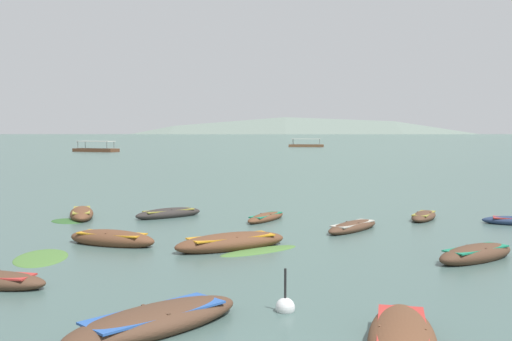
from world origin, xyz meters
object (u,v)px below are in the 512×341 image
Objects in this scene: ferry_0 at (96,150)px; ferry_1 at (306,145)px; rowboat_11 at (112,239)px; rowboat_12 at (353,227)px; rowboat_0 at (231,242)px; rowboat_8 at (266,217)px; rowboat_7 at (169,214)px; mooring_buoy at (285,307)px; rowboat_13 at (82,214)px; rowboat_3 at (402,341)px; rowboat_4 at (155,321)px; rowboat_9 at (424,216)px; rowboat_10 at (476,254)px.

ferry_0 is 1.05× the size of ferry_1.
rowboat_12 is at bearing 20.56° from rowboat_11.
rowboat_0 is 0.45× the size of ferry_1.
rowboat_11 is (-5.90, -6.59, 0.08)m from rowboat_8.
rowboat_7 is 16.97m from mooring_buoy.
mooring_buoy is (10.22, -15.62, -0.10)m from rowboat_13.
rowboat_0 reaches higher than rowboat_8.
rowboat_3 is 1.10× the size of rowboat_4.
rowboat_11 is (-3.74, 9.90, 0.02)m from rowboat_4.
rowboat_12 is (8.97, -3.83, -0.02)m from rowboat_7.
rowboat_11 reaches higher than rowboat_4.
rowboat_12 is at bearing 65.83° from rowboat_4.
ferry_0 reaches higher than rowboat_4.
rowboat_4 is at bearing 167.29° from rowboat_3.
rowboat_13 is at bearing -97.44° from ferry_1.
rowboat_8 is (5.04, -0.93, -0.04)m from rowboat_7.
rowboat_0 reaches higher than rowboat_12.
rowboat_7 is 4.45m from rowboat_13.
rowboat_13 is at bearing 179.90° from rowboat_9.
mooring_buoy is (2.91, 1.46, -0.10)m from rowboat_4.
rowboat_11 is at bearing -96.56° from rowboat_7.
rowboat_3 is 3.93× the size of mooring_buoy.
rowboat_7 is 0.34× the size of ferry_1.
mooring_buoy is (-3.19, -12.13, -0.05)m from rowboat_12.
rowboat_4 is 121.82m from ferry_0.
rowboat_7 is at bearing 99.37° from rowboat_4.
rowboat_7 is 0.89× the size of rowboat_11.
rowboat_9 is 17.40m from rowboat_13.
ferry_0 is 121.36m from mooring_buoy.
rowboat_0 is 11.29m from rowboat_3.
rowboat_9 is 141.80m from ferry_1.
ferry_0 reaches higher than rowboat_0.
rowboat_13 is (-8.29, 7.79, -0.03)m from rowboat_0.
ferry_1 reaches higher than mooring_buoy.
rowboat_12 is (-3.99, -3.46, 0.00)m from rowboat_9.
rowboat_0 is at bearing -7.26° from rowboat_11.
rowboat_3 is at bearing -116.46° from rowboat_10.
rowboat_7 is (-3.85, 8.12, -0.04)m from rowboat_0.
ferry_1 is (9.04, 142.36, 0.30)m from rowboat_8.
rowboat_12 is at bearing 39.97° from rowboat_0.
ferry_0 reaches higher than rowboat_9.
rowboat_13 is 3.44× the size of mooring_buoy.
rowboat_8 is at bearing -10.42° from rowboat_7.
ferry_0 is 8.81× the size of mooring_buoy.
rowboat_10 reaches higher than rowboat_13.
rowboat_3 is 1.21× the size of rowboat_11.
rowboat_9 is 17.17m from mooring_buoy.
rowboat_7 reaches higher than rowboat_9.
rowboat_12 is (6.10, 13.59, -0.04)m from rowboat_4.
rowboat_3 is at bearing -80.21° from rowboat_8.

